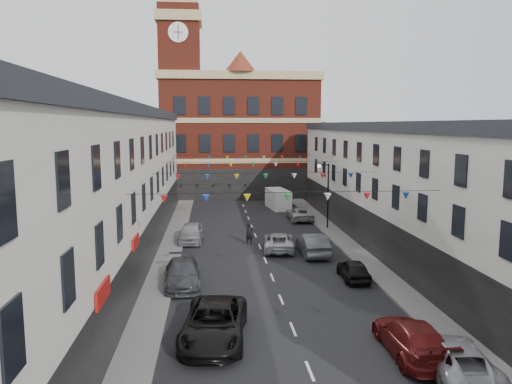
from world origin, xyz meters
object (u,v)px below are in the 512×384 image
object	(u,v)px
street_lamp	(325,187)
moving_car	(279,242)
car_left_c	(214,323)
car_left_d	(183,274)
car_right_e	(312,244)
car_right_b	(457,358)
pedestrian	(250,234)
car_left_e	(191,233)
car_right_c	(412,338)
white_van	(278,199)
car_right_f	(300,214)
car_right_d	(353,270)

from	to	relation	value
street_lamp	moving_car	size ratio (longest dim) A/B	1.23
car_left_c	car_left_d	xyz separation A→B (m)	(-1.82, 7.79, -0.07)
car_left_d	car_right_e	distance (m)	11.08
car_right_e	car_right_b	bearing A→B (deg)	95.77
car_right_e	pedestrian	xyz separation A→B (m)	(-4.35, 3.56, 0.06)
car_left_e	car_right_b	bearing A→B (deg)	-60.94
car_left_c	moving_car	distance (m)	16.40
car_left_c	car_right_c	world-z (taller)	car_left_c
car_right_c	white_van	world-z (taller)	white_van
car_right_e	white_van	bearing A→B (deg)	-90.81
car_left_d	car_right_e	bearing A→B (deg)	32.02
car_left_d	car_right_f	xyz separation A→B (m)	(10.51, 19.51, -0.08)
car_left_d	car_right_c	world-z (taller)	car_right_c
street_lamp	white_van	xyz separation A→B (m)	(-2.75, 11.61, -2.82)
moving_car	car_left_c	bearing A→B (deg)	78.58
white_van	car_right_f	bearing A→B (deg)	-87.89
car_right_c	white_van	bearing A→B (deg)	-88.22
car_right_c	car_right_f	distance (m)	29.47
car_right_f	car_right_e	bearing A→B (deg)	83.80
street_lamp	car_right_d	xyz separation A→B (m)	(-1.62, -14.88, -3.27)
pedestrian	white_van	bearing A→B (deg)	63.49
moving_car	white_van	world-z (taller)	white_van
car_left_d	moving_car	bearing A→B (deg)	46.18
car_right_e	moving_car	world-z (taller)	car_right_e
car_left_d	moving_car	distance (m)	10.37
street_lamp	car_right_d	world-z (taller)	street_lamp
car_right_b	white_van	size ratio (longest dim) A/B	0.98
street_lamp	white_van	size ratio (longest dim) A/B	1.22
pedestrian	street_lamp	bearing A→B (deg)	24.17
car_right_c	moving_car	distance (m)	18.05
car_left_e	moving_car	bearing A→B (deg)	-22.78
street_lamp	pedestrian	world-z (taller)	street_lamp
car_left_d	car_right_f	world-z (taller)	car_left_d
car_right_d	white_van	size ratio (longest dim) A/B	0.76
car_right_d	car_left_c	bearing A→B (deg)	44.75
car_left_e	car_right_e	xyz separation A→B (m)	(9.01, -4.82, 0.03)
car_left_e	car_right_d	bearing A→B (deg)	-43.02
car_left_d	car_right_f	distance (m)	22.16
car_left_e	car_right_c	xyz separation A→B (m)	(9.86, -21.10, -0.03)
white_van	car_right_b	bearing A→B (deg)	-94.92
car_right_c	white_van	distance (m)	36.68
car_left_e	pedestrian	world-z (taller)	pedestrian
white_van	car_left_e	bearing A→B (deg)	-128.05
car_left_e	car_right_c	size ratio (longest dim) A/B	0.89
car_left_c	car_right_f	distance (m)	28.65
car_right_d	pedestrian	xyz separation A→B (m)	(-5.68, 9.66, 0.23)
car_right_e	car_right_c	bearing A→B (deg)	92.74
car_left_c	moving_car	size ratio (longest dim) A/B	1.20
car_left_d	pedestrian	bearing A→B (deg)	61.55
car_right_c	car_left_d	bearing A→B (deg)	-44.25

